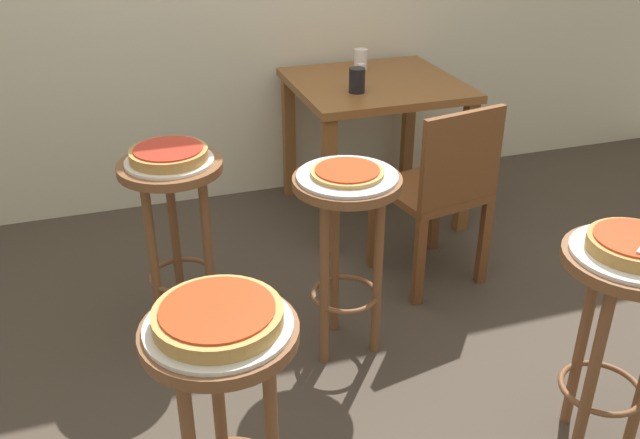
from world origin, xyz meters
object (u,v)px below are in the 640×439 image
(cup_far_edge, at_px, (361,60))
(pizza_leftside, at_px, (347,172))
(pizza_foreground, at_px, (635,244))
(serving_plate_leftside, at_px, (347,176))
(cup_near_edge, at_px, (357,80))
(serving_plate_middle, at_px, (219,326))
(pizza_middle, at_px, (218,316))
(stool_rear, at_px, (175,209))
(serving_plate_foreground, at_px, (633,253))
(wooden_chair, at_px, (441,189))
(stool_leftside, at_px, (346,226))
(pizza_rear, at_px, (169,154))
(serving_plate_rear, at_px, (169,161))
(stool_middle, at_px, (224,389))
(condiment_shaker, at_px, (361,72))
(dining_table, at_px, (375,104))
(stool_foreground, at_px, (619,310))

(cup_far_edge, bearing_deg, pizza_leftside, -113.06)
(pizza_foreground, relative_size, serving_plate_leftside, 0.74)
(pizza_leftside, height_order, cup_far_edge, cup_far_edge)
(pizza_foreground, relative_size, cup_near_edge, 2.28)
(serving_plate_middle, bearing_deg, pizza_foreground, -1.36)
(pizza_middle, distance_m, stool_rear, 1.09)
(pizza_middle, bearing_deg, cup_near_edge, 59.21)
(serving_plate_foreground, height_order, stool_rear, serving_plate_foreground)
(serving_plate_leftside, height_order, wooden_chair, wooden_chair)
(serving_plate_foreground, height_order, stool_leftside, serving_plate_foreground)
(serving_plate_middle, height_order, pizza_rear, pizza_rear)
(pizza_foreground, distance_m, pizza_leftside, 0.96)
(serving_plate_foreground, bearing_deg, serving_plate_rear, 136.90)
(serving_plate_foreground, distance_m, wooden_chair, 1.12)
(pizza_foreground, relative_size, stool_middle, 0.36)
(serving_plate_foreground, distance_m, stool_leftside, 0.98)
(serving_plate_rear, xyz_separation_m, condiment_shaker, (1.07, 0.80, 0.03))
(pizza_middle, distance_m, pizza_rear, 1.07)
(stool_middle, relative_size, condiment_shaker, 9.02)
(wooden_chair, bearing_deg, dining_table, 90.44)
(stool_leftside, height_order, serving_plate_leftside, serving_plate_leftside)
(stool_leftside, relative_size, cup_near_edge, 6.25)
(serving_plate_foreground, height_order, pizza_leftside, pizza_leftside)
(stool_leftside, xyz_separation_m, wooden_chair, (0.56, 0.33, -0.08))
(stool_foreground, distance_m, cup_far_edge, 2.08)
(pizza_rear, relative_size, wooden_chair, 0.34)
(dining_table, bearing_deg, stool_rear, -146.47)
(serving_plate_leftside, xyz_separation_m, cup_near_edge, (0.40, 0.94, 0.05))
(pizza_rear, relative_size, cup_near_edge, 2.45)
(dining_table, xyz_separation_m, cup_far_edge, (0.00, 0.22, 0.18))
(serving_plate_rear, relative_size, pizza_rear, 1.14)
(serving_plate_rear, bearing_deg, cup_near_edge, 31.76)
(pizza_leftside, distance_m, condiment_shaker, 1.24)
(pizza_middle, distance_m, dining_table, 2.16)
(serving_plate_leftside, relative_size, pizza_rear, 1.25)
(pizza_rear, bearing_deg, stool_rear, 0.00)
(pizza_foreground, xyz_separation_m, serving_plate_middle, (-1.19, 0.03, -0.03))
(dining_table, bearing_deg, serving_plate_leftside, -116.98)
(stool_rear, distance_m, pizza_rear, 0.23)
(wooden_chair, bearing_deg, pizza_rear, 179.56)
(serving_plate_rear, distance_m, condiment_shaker, 1.34)
(pizza_leftside, bearing_deg, stool_foreground, -52.12)
(serving_plate_rear, height_order, dining_table, serving_plate_rear)
(pizza_middle, relative_size, stool_leftside, 0.43)
(pizza_foreground, bearing_deg, cup_far_edge, 91.01)
(dining_table, bearing_deg, pizza_leftside, -116.98)
(pizza_leftside, xyz_separation_m, wooden_chair, (0.56, 0.33, -0.29))
(serving_plate_middle, height_order, serving_plate_rear, same)
(cup_near_edge, bearing_deg, cup_far_edge, 66.25)
(serving_plate_foreground, bearing_deg, serving_plate_middle, 178.64)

